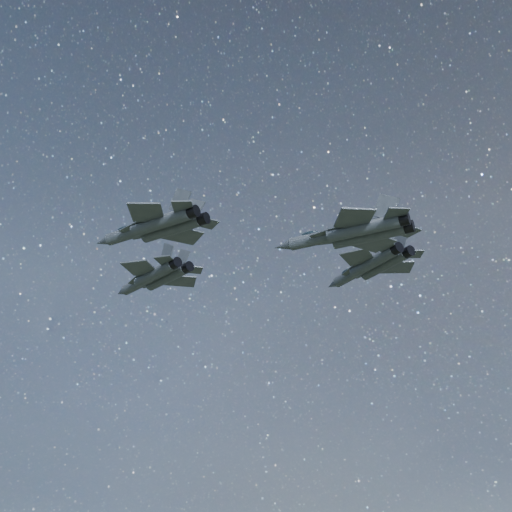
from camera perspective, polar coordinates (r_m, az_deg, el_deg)
The scene contains 4 objects.
jet_lead at distance 90.95m, azimuth -9.54°, elevation -1.93°, with size 18.92×13.02×4.75m.
jet_left at distance 91.21m, azimuth 10.99°, elevation -0.83°, with size 18.77×12.31×4.83m.
jet_right at distance 67.46m, azimuth -9.36°, elevation 2.83°, with size 16.24×11.43×4.10m.
jet_slot at distance 71.86m, azimuth 9.31°, elevation 2.23°, with size 18.21×12.63×4.57m.
Camera 1 is at (40.24, -52.24, 122.68)m, focal length 42.00 mm.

